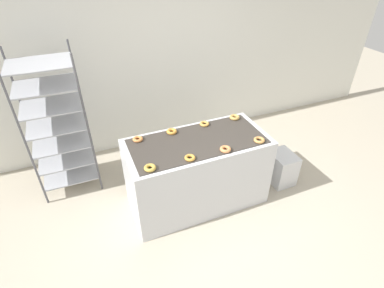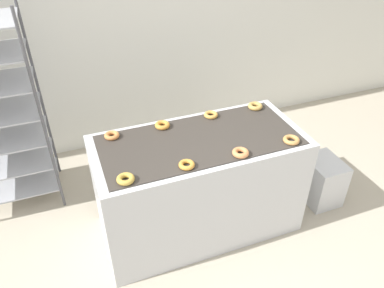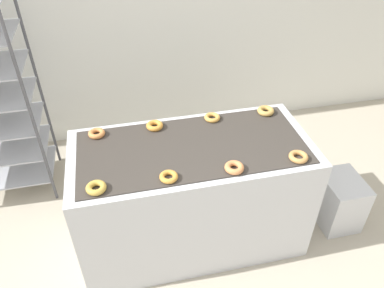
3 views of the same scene
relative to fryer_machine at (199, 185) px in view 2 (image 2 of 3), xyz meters
name	(u,v)px [view 2 (image 2 of 3)]	position (x,y,z in m)	size (l,w,h in m)	color
ground_plane	(230,283)	(0.00, -0.62, -0.43)	(14.00, 14.00, 0.00)	#B2A893
wall_back	(141,10)	(0.00, 1.51, 0.97)	(8.00, 0.05, 2.80)	silver
fryer_machine	(199,185)	(0.00, 0.00, 0.00)	(1.55, 0.73, 0.87)	silver
glaze_bin	(321,181)	(1.14, -0.10, -0.23)	(0.29, 0.36, 0.42)	silver
donut_near_left	(126,179)	(-0.60, -0.26, 0.45)	(0.11, 0.11, 0.03)	gold
donut_near_midleft	(187,165)	(-0.20, -0.26, 0.45)	(0.11, 0.11, 0.03)	gold
donut_near_midright	(241,153)	(0.19, -0.27, 0.45)	(0.11, 0.11, 0.04)	#CF824C
donut_near_right	(291,140)	(0.60, -0.26, 0.45)	(0.12, 0.12, 0.03)	#C18749
donut_far_left	(112,135)	(-0.58, 0.25, 0.45)	(0.11, 0.11, 0.03)	#D28244
donut_far_midleft	(162,125)	(-0.20, 0.26, 0.45)	(0.11, 0.11, 0.04)	gold
donut_far_midright	(211,115)	(0.20, 0.27, 0.45)	(0.11, 0.11, 0.03)	gold
donut_far_right	(255,106)	(0.60, 0.26, 0.45)	(0.12, 0.12, 0.04)	tan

